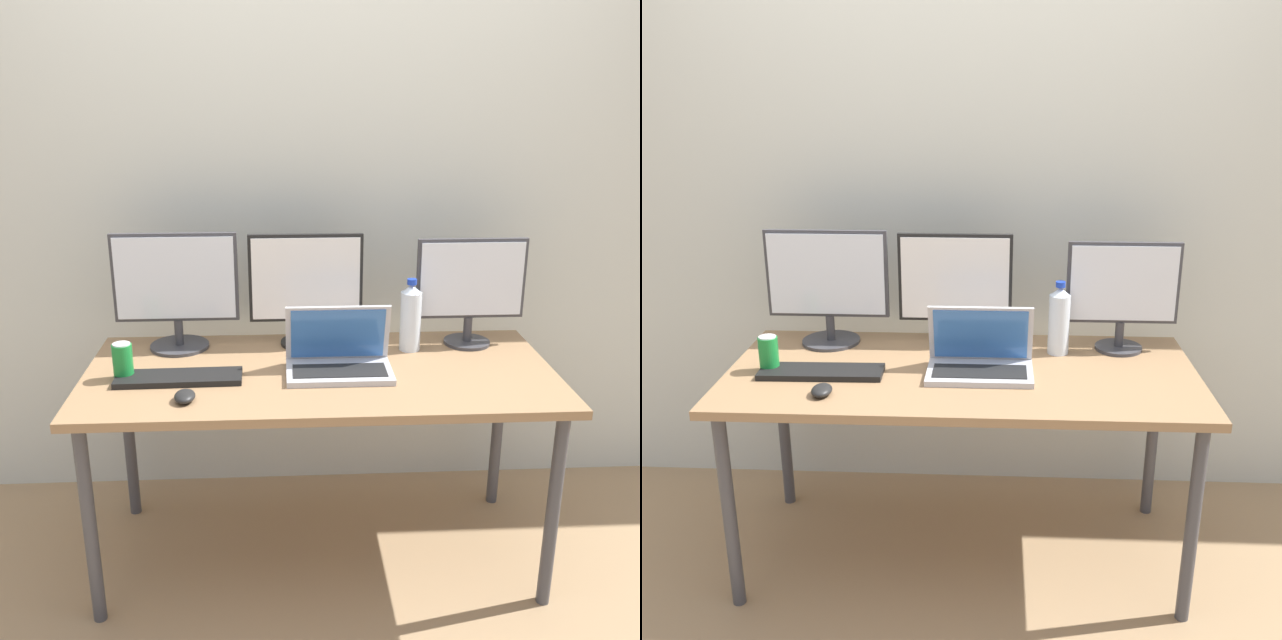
{
  "view_description": "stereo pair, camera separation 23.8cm",
  "coord_description": "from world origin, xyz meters",
  "views": [
    {
      "loc": [
        -0.12,
        -2.25,
        1.68
      ],
      "look_at": [
        0.0,
        0.0,
        0.92
      ],
      "focal_mm": 40.0,
      "sensor_mm": 36.0,
      "label": 1
    },
    {
      "loc": [
        0.11,
        -2.25,
        1.68
      ],
      "look_at": [
        0.0,
        0.0,
        0.92
      ],
      "focal_mm": 40.0,
      "sensor_mm": 36.0,
      "label": 2
    }
  ],
  "objects": [
    {
      "name": "water_bottle",
      "position": [
        0.34,
        0.18,
        0.86
      ],
      "size": [
        0.08,
        0.08,
        0.27
      ],
      "color": "silver",
      "rests_on": "work_desk"
    },
    {
      "name": "work_desk",
      "position": [
        0.0,
        0.0,
        0.68
      ],
      "size": [
        1.6,
        0.73,
        0.74
      ],
      "color": "#424247",
      "rests_on": "ground"
    },
    {
      "name": "monitor_center",
      "position": [
        -0.04,
        0.26,
        0.96
      ],
      "size": [
        0.42,
        0.19,
        0.42
      ],
      "color": "black",
      "rests_on": "work_desk"
    },
    {
      "name": "laptop_silver",
      "position": [
        0.06,
        -0.02,
        0.79
      ],
      "size": [
        0.36,
        0.22,
        0.23
      ],
      "color": "#B7B7BC",
      "rests_on": "work_desk"
    },
    {
      "name": "monitor_left",
      "position": [
        -0.51,
        0.24,
        0.97
      ],
      "size": [
        0.45,
        0.22,
        0.43
      ],
      "color": "#38383D",
      "rests_on": "work_desk"
    },
    {
      "name": "monitor_right",
      "position": [
        0.57,
        0.23,
        0.96
      ],
      "size": [
        0.4,
        0.17,
        0.4
      ],
      "color": "#38383D",
      "rests_on": "work_desk"
    },
    {
      "name": "keyboard_main",
      "position": [
        -0.47,
        -0.07,
        0.75
      ],
      "size": [
        0.42,
        0.13,
        0.02
      ],
      "primitive_type": "cube",
      "rotation": [
        0.0,
        0.0,
        0.02
      ],
      "color": "black",
      "rests_on": "work_desk"
    },
    {
      "name": "ground_plane",
      "position": [
        0.0,
        0.0,
        0.0
      ],
      "size": [
        16.0,
        16.0,
        0.0
      ],
      "primitive_type": "plane",
      "color": "#9E7F5B"
    },
    {
      "name": "soda_can_near_keyboard",
      "position": [
        -0.65,
        -0.04,
        0.8
      ],
      "size": [
        0.07,
        0.07,
        0.13
      ],
      "color": "#197F33",
      "rests_on": "work_desk"
    },
    {
      "name": "wall_back",
      "position": [
        0.0,
        0.59,
        1.3
      ],
      "size": [
        7.0,
        0.08,
        2.6
      ],
      "primitive_type": "cube",
      "color": "silver",
      "rests_on": "ground"
    },
    {
      "name": "mouse_by_keyboard",
      "position": [
        -0.43,
        -0.23,
        0.76
      ],
      "size": [
        0.07,
        0.09,
        0.03
      ],
      "primitive_type": "ellipsoid",
      "rotation": [
        0.0,
        0.0,
        0.01
      ],
      "color": "black",
      "rests_on": "work_desk"
    }
  ]
}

